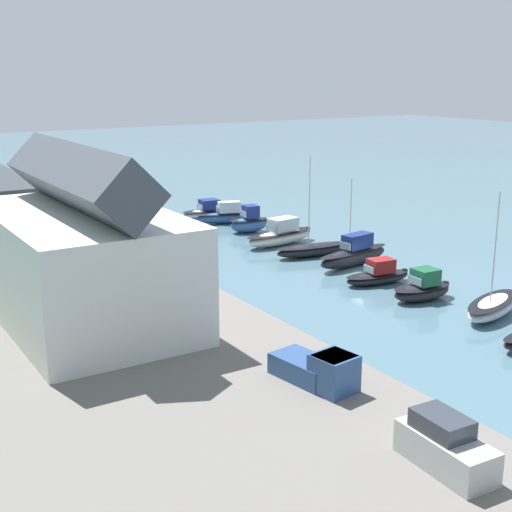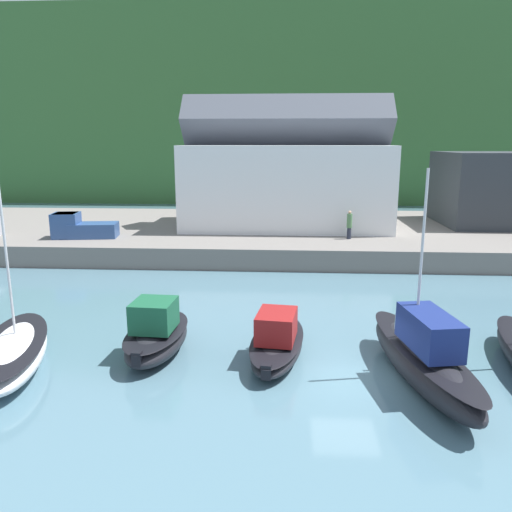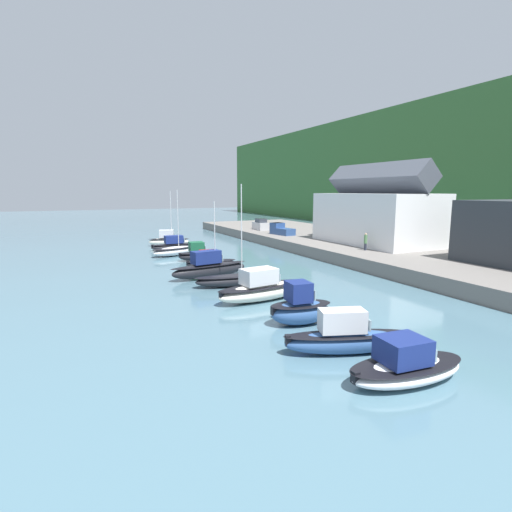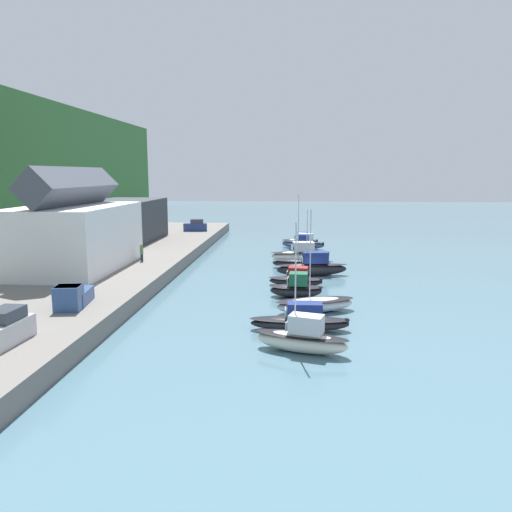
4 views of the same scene
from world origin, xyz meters
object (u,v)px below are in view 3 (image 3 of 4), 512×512
moored_boat_4 (211,261)px  moored_boat_2 (176,251)px  pickup_truck_0 (281,230)px  moored_boat_6 (236,279)px  parked_car_0 (260,225)px  dog_on_quay (253,226)px  moored_boat_7 (262,289)px  moored_boat_3 (198,254)px  moored_boat_0 (168,240)px  moored_boat_1 (176,245)px  person_on_quay (366,241)px  moored_boat_9 (347,337)px  moored_boat_8 (300,308)px  moored_boat_10 (406,366)px  moored_boat_5 (209,268)px

moored_boat_4 → moored_boat_2: bearing=-164.1°
moored_boat_4 → pickup_truck_0: bearing=138.3°
moored_boat_2 → moored_boat_6: moored_boat_6 is taller
parked_car_0 → dog_on_quay: (-3.98, 0.28, -0.46)m
moored_boat_2 → moored_boat_7: (25.46, 0.84, 0.29)m
moored_boat_3 → moored_boat_4: (4.99, -0.02, -0.15)m
dog_on_quay → moored_boat_0: bearing=-119.7°
moored_boat_1 → moored_boat_2: bearing=-15.0°
moored_boat_4 → dog_on_quay: size_ratio=7.36×
parked_car_0 → pickup_truck_0: bearing=-89.6°
moored_boat_0 → moored_boat_3: size_ratio=1.69×
moored_boat_4 → person_on_quay: person_on_quay is taller
moored_boat_6 → moored_boat_9: size_ratio=1.29×
moored_boat_7 → moored_boat_8: 6.38m
moored_boat_10 → dog_on_quay: bearing=166.0°
moored_boat_3 → moored_boat_4: bearing=3.1°
parked_car_0 → moored_boat_9: bearing=-107.7°
moored_boat_8 → parked_car_0: size_ratio=1.03×
moored_boat_1 → moored_boat_9: size_ratio=1.06×
moored_boat_3 → pickup_truck_0: size_ratio=1.05×
moored_boat_10 → parked_car_0: 58.09m
moored_boat_0 → dog_on_quay: (-7.98, 18.64, 1.02)m
moored_boat_3 → moored_boat_9: moored_boat_9 is taller
moored_boat_9 → pickup_truck_0: size_ratio=1.47×
moored_boat_5 → parked_car_0: moored_boat_5 is taller
moored_boat_6 → moored_boat_2: bearing=-170.7°
moored_boat_0 → person_on_quay: bearing=53.3°
moored_boat_3 → moored_boat_0: bearing=-175.4°
moored_boat_2 → moored_boat_6: (20.05, 0.75, -0.04)m
moored_boat_4 → moored_boat_5: size_ratio=0.69×
moored_boat_3 → moored_boat_5: size_ratio=0.60×
person_on_quay → moored_boat_5: bearing=-89.2°
moored_boat_5 → person_on_quay: size_ratio=4.06×
moored_boat_7 → parked_car_0: parked_car_0 is taller
moored_boat_2 → moored_boat_5: (15.52, -0.33, 0.37)m
moored_boat_8 → pickup_truck_0: size_ratio=0.89×
moored_boat_8 → parked_car_0: (-45.82, 19.09, 1.36)m
moored_boat_4 → pickup_truck_0: (-15.49, 17.66, 1.63)m
moored_boat_10 → person_on_quay: person_on_quay is taller
moored_boat_3 → dog_on_quay: bearing=145.1°
moored_boat_10 → parked_car_0: (-54.89, 18.93, 1.67)m
moored_boat_1 → moored_boat_9: moored_boat_9 is taller
moored_boat_6 → moored_boat_7: bearing=8.1°
moored_boat_7 → moored_boat_8: (6.37, -0.28, 0.11)m
moored_boat_3 → moored_boat_6: moored_boat_6 is taller
moored_boat_2 → moored_boat_8: (31.83, 0.56, 0.40)m
moored_boat_5 → person_on_quay: 20.35m
pickup_truck_0 → dog_on_quay: pickup_truck_0 is taller
moored_boat_7 → moored_boat_8: size_ratio=1.91×
moored_boat_5 → pickup_truck_0: size_ratio=1.75×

